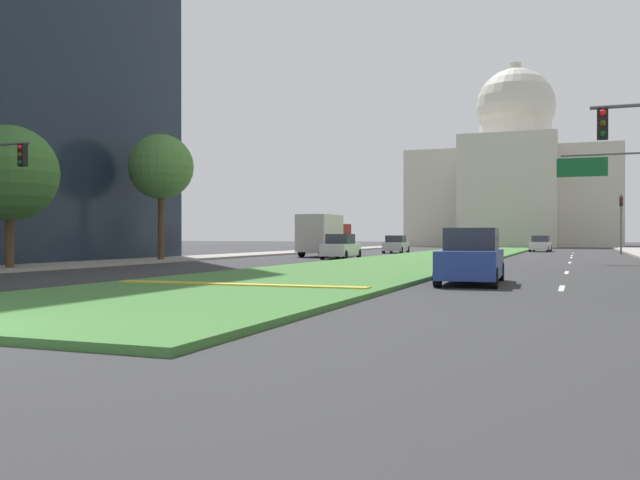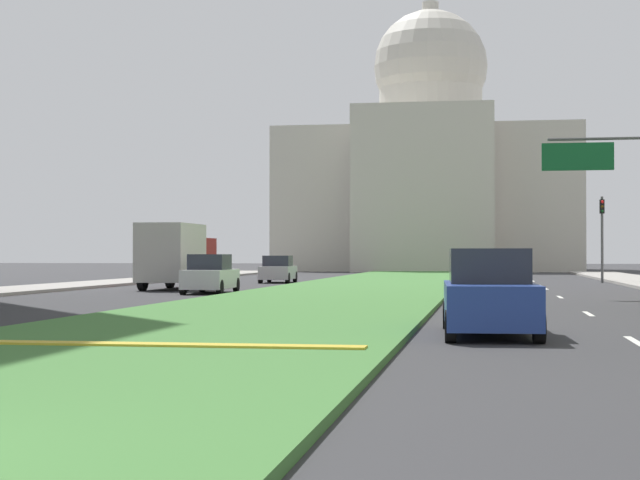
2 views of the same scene
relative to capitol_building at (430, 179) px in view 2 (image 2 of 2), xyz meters
name	(u,v)px [view 2 (image 2 of 2)]	position (x,y,z in m)	size (l,w,h in m)	color
ground_plane	(382,284)	(0.00, -51.93, -9.79)	(260.00, 260.00, 0.00)	#333335
grass_median	(371,285)	(0.00, -57.21, -9.72)	(8.97, 95.01, 0.14)	#427A38
median_curb_nose	(136,344)	(0.00, -94.31, -9.63)	(8.08, 0.50, 0.04)	gold
lane_dashes_right	(555,294)	(8.94, -66.11, -9.78)	(0.16, 48.50, 0.01)	silver
sidewalk_left	(55,287)	(-15.39, -62.48, -9.71)	(4.00, 95.01, 0.15)	#9E9991
capitol_building	(430,179)	(0.00, 0.00, 0.00)	(30.70, 27.85, 29.19)	beige
traffic_light_far_right	(602,228)	(12.89, -47.56, -6.47)	(0.28, 0.35, 5.20)	#515456
overhead_guide_sign	(622,181)	(11.32, -69.56, -5.17)	(4.99, 0.20, 6.50)	#515456
sedan_lead_stopped	(489,295)	(6.09, -89.29, -8.93)	(2.15, 4.77, 1.85)	navy
sedan_midblock	(210,275)	(-6.04, -67.30, -8.98)	(2.04, 4.67, 1.72)	silver
sedan_distant	(278,270)	(-6.44, -50.36, -9.01)	(2.06, 4.38, 1.64)	#BCBCC1
sedan_far_horizon	(484,268)	(5.83, -39.48, -9.02)	(2.04, 4.66, 1.63)	silver
box_truck_delivery	(176,255)	(-9.04, -62.68, -8.11)	(2.40, 6.40, 3.20)	maroon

